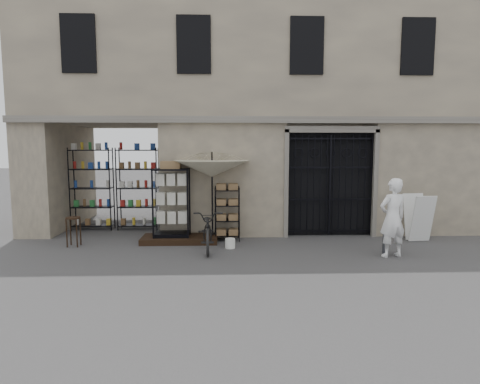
{
  "coord_description": "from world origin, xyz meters",
  "views": [
    {
      "loc": [
        -1.16,
        -8.97,
        2.52
      ],
      "look_at": [
        -0.8,
        1.4,
        1.35
      ],
      "focal_mm": 30.0,
      "sensor_mm": 36.0,
      "label": 1
    }
  ],
  "objects_px": {
    "wooden_stool": "(74,231)",
    "easel_sign": "(418,218)",
    "shopkeeper": "(391,256)",
    "market_umbrella": "(212,164)",
    "white_bucket": "(230,243)",
    "steel_bollard": "(386,239)",
    "wire_rack": "(227,214)",
    "bicycle": "(208,249)",
    "display_cabinet": "(172,206)"
  },
  "relations": [
    {
      "from": "market_umbrella",
      "to": "easel_sign",
      "type": "height_order",
      "value": "market_umbrella"
    },
    {
      "from": "wooden_stool",
      "to": "easel_sign",
      "type": "xyz_separation_m",
      "value": [
        9.03,
        0.24,
        0.25
      ]
    },
    {
      "from": "wire_rack",
      "to": "easel_sign",
      "type": "bearing_deg",
      "value": 10.57
    },
    {
      "from": "wooden_stool",
      "to": "display_cabinet",
      "type": "bearing_deg",
      "value": 9.31
    },
    {
      "from": "wire_rack",
      "to": "shopkeeper",
      "type": "xyz_separation_m",
      "value": [
        3.78,
        -1.79,
        -0.71
      ]
    },
    {
      "from": "wire_rack",
      "to": "market_umbrella",
      "type": "xyz_separation_m",
      "value": [
        -0.4,
        -0.02,
        1.35
      ]
    },
    {
      "from": "wooden_stool",
      "to": "easel_sign",
      "type": "distance_m",
      "value": 9.03
    },
    {
      "from": "bicycle",
      "to": "wooden_stool",
      "type": "bearing_deg",
      "value": 169.71
    },
    {
      "from": "white_bucket",
      "to": "wooden_stool",
      "type": "bearing_deg",
      "value": 175.24
    },
    {
      "from": "shopkeeper",
      "to": "display_cabinet",
      "type": "bearing_deg",
      "value": -31.84
    },
    {
      "from": "display_cabinet",
      "to": "white_bucket",
      "type": "distance_m",
      "value": 1.9
    },
    {
      "from": "bicycle",
      "to": "steel_bollard",
      "type": "height_order",
      "value": "bicycle"
    },
    {
      "from": "wooden_stool",
      "to": "steel_bollard",
      "type": "distance_m",
      "value": 7.69
    },
    {
      "from": "market_umbrella",
      "to": "white_bucket",
      "type": "distance_m",
      "value": 2.18
    },
    {
      "from": "display_cabinet",
      "to": "easel_sign",
      "type": "bearing_deg",
      "value": -22.84
    },
    {
      "from": "wire_rack",
      "to": "shopkeeper",
      "type": "bearing_deg",
      "value": -11.4
    },
    {
      "from": "display_cabinet",
      "to": "steel_bollard",
      "type": "distance_m",
      "value": 5.41
    },
    {
      "from": "white_bucket",
      "to": "shopkeeper",
      "type": "xyz_separation_m",
      "value": [
        3.71,
        -0.91,
        -0.12
      ]
    },
    {
      "from": "shopkeeper",
      "to": "wire_rack",
      "type": "bearing_deg",
      "value": -39.84
    },
    {
      "from": "market_umbrella",
      "to": "wooden_stool",
      "type": "height_order",
      "value": "market_umbrella"
    },
    {
      "from": "white_bucket",
      "to": "easel_sign",
      "type": "xyz_separation_m",
      "value": [
        5.05,
        0.58,
        0.52
      ]
    },
    {
      "from": "white_bucket",
      "to": "steel_bollard",
      "type": "bearing_deg",
      "value": -11.94
    },
    {
      "from": "wire_rack",
      "to": "white_bucket",
      "type": "bearing_deg",
      "value": -71.57
    },
    {
      "from": "white_bucket",
      "to": "steel_bollard",
      "type": "distance_m",
      "value": 3.72
    },
    {
      "from": "white_bucket",
      "to": "bicycle",
      "type": "bearing_deg",
      "value": -166.99
    },
    {
      "from": "market_umbrella",
      "to": "easel_sign",
      "type": "xyz_separation_m",
      "value": [
        5.52,
        -0.29,
        -1.42
      ]
    },
    {
      "from": "wooden_stool",
      "to": "white_bucket",
      "type": "bearing_deg",
      "value": -4.76
    },
    {
      "from": "market_umbrella",
      "to": "easel_sign",
      "type": "bearing_deg",
      "value": -3.0
    },
    {
      "from": "wooden_stool",
      "to": "easel_sign",
      "type": "bearing_deg",
      "value": 1.55
    },
    {
      "from": "display_cabinet",
      "to": "wire_rack",
      "type": "xyz_separation_m",
      "value": [
        1.47,
        0.15,
        -0.25
      ]
    },
    {
      "from": "shopkeeper",
      "to": "white_bucket",
      "type": "bearing_deg",
      "value": -28.26
    },
    {
      "from": "market_umbrella",
      "to": "steel_bollard",
      "type": "distance_m",
      "value": 4.72
    },
    {
      "from": "bicycle",
      "to": "shopkeeper",
      "type": "distance_m",
      "value": 4.32
    },
    {
      "from": "white_bucket",
      "to": "wooden_stool",
      "type": "distance_m",
      "value": 4.01
    },
    {
      "from": "wire_rack",
      "to": "shopkeeper",
      "type": "relative_size",
      "value": 0.8
    },
    {
      "from": "white_bucket",
      "to": "bicycle",
      "type": "xyz_separation_m",
      "value": [
        -0.54,
        -0.12,
        -0.12
      ]
    },
    {
      "from": "display_cabinet",
      "to": "shopkeeper",
      "type": "bearing_deg",
      "value": -38.87
    },
    {
      "from": "wire_rack",
      "to": "easel_sign",
      "type": "height_order",
      "value": "wire_rack"
    },
    {
      "from": "bicycle",
      "to": "easel_sign",
      "type": "xyz_separation_m",
      "value": [
        5.59,
        0.7,
        0.64
      ]
    },
    {
      "from": "display_cabinet",
      "to": "bicycle",
      "type": "distance_m",
      "value": 1.63
    },
    {
      "from": "bicycle",
      "to": "steel_bollard",
      "type": "bearing_deg",
      "value": -11.49
    },
    {
      "from": "display_cabinet",
      "to": "easel_sign",
      "type": "xyz_separation_m",
      "value": [
        6.58,
        -0.16,
        -0.32
      ]
    },
    {
      "from": "market_umbrella",
      "to": "white_bucket",
      "type": "height_order",
      "value": "market_umbrella"
    },
    {
      "from": "shopkeeper",
      "to": "easel_sign",
      "type": "relative_size",
      "value": 1.47
    },
    {
      "from": "wooden_stool",
      "to": "shopkeeper",
      "type": "xyz_separation_m",
      "value": [
        7.69,
        -1.24,
        -0.39
      ]
    },
    {
      "from": "display_cabinet",
      "to": "bicycle",
      "type": "bearing_deg",
      "value": -62.15
    },
    {
      "from": "steel_bollard",
      "to": "easel_sign",
      "type": "relative_size",
      "value": 0.62
    },
    {
      "from": "shopkeeper",
      "to": "steel_bollard",
      "type": "bearing_deg",
      "value": -75.53
    },
    {
      "from": "wooden_stool",
      "to": "steel_bollard",
      "type": "height_order",
      "value": "steel_bollard"
    },
    {
      "from": "white_bucket",
      "to": "shopkeeper",
      "type": "relative_size",
      "value": 0.14
    }
  ]
}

